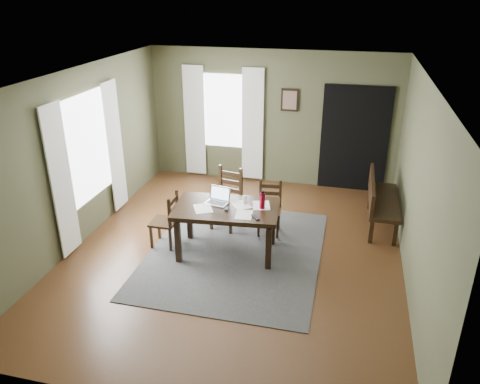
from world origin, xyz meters
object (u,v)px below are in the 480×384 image
(chair_back_left, at_px, (227,199))
(chair_back_right, at_px, (269,208))
(chair_end, at_px, (167,221))
(bench, at_px, (379,198))
(dining_table, at_px, (227,213))
(water_bottle, at_px, (262,200))
(laptop, at_px, (218,199))

(chair_back_left, bearing_deg, chair_back_right, 8.23)
(chair_end, relative_size, chair_back_right, 1.02)
(bench, bearing_deg, dining_table, 123.38)
(chair_end, bearing_deg, water_bottle, 93.19)
(chair_end, xyz_separation_m, bench, (3.24, 1.51, 0.07))
(chair_back_left, distance_m, water_bottle, 1.15)
(dining_table, xyz_separation_m, water_bottle, (0.52, 0.08, 0.22))
(chair_end, height_order, chair_back_left, chair_back_left)
(chair_end, xyz_separation_m, chair_back_right, (1.48, 0.83, -0.01))
(water_bottle, bearing_deg, bench, 39.03)
(dining_table, height_order, chair_end, chair_end)
(dining_table, height_order, chair_back_left, chair_back_left)
(chair_end, distance_m, water_bottle, 1.57)
(chair_back_right, bearing_deg, bench, 15.34)
(laptop, relative_size, water_bottle, 1.36)
(chair_back_right, relative_size, laptop, 2.30)
(chair_end, relative_size, laptop, 2.34)
(water_bottle, bearing_deg, dining_table, -171.28)
(dining_table, bearing_deg, chair_back_right, 52.51)
(bench, distance_m, laptop, 2.81)
(bench, xyz_separation_m, laptop, (-2.44, -1.36, 0.33))
(laptop, height_order, water_bottle, water_bottle)
(chair_end, height_order, bench, chair_end)
(chair_back_right, distance_m, water_bottle, 0.88)
(chair_back_left, xyz_separation_m, water_bottle, (0.75, -0.77, 0.41))
(dining_table, xyz_separation_m, laptop, (-0.17, 0.14, 0.16))
(dining_table, distance_m, chair_back_left, 0.90)
(dining_table, xyz_separation_m, bench, (2.27, 1.50, -0.18))
(bench, relative_size, laptop, 3.99)
(chair_back_left, bearing_deg, laptop, -73.74)
(dining_table, height_order, chair_back_right, chair_back_right)
(chair_end, xyz_separation_m, water_bottle, (1.50, 0.09, 0.47))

